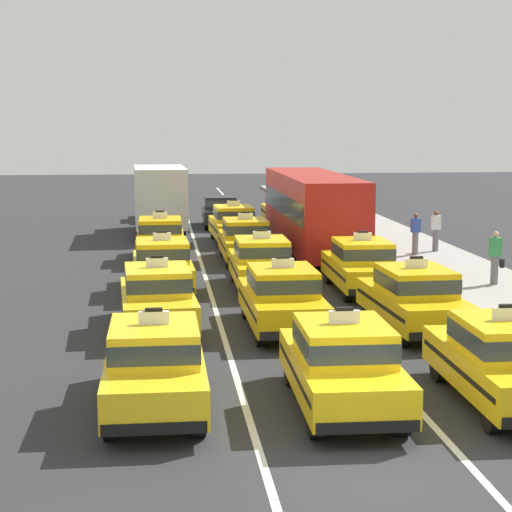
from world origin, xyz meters
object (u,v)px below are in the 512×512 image
taxi_center_nearest (342,363)px  taxi_right_nearest (504,359)px  sedan_center_sixth (220,210)px  taxi_right_fifth (283,210)px  pedestrian_trailing (495,258)px  taxi_center_second (282,297)px  taxi_right_second (414,298)px  taxi_left_nearest (155,364)px  taxi_left_sixth (161,204)px  taxi_center_third (262,262)px  taxi_center_fifth (233,223)px  bus_right_fourth (312,208)px  pedestrian_near_crosswalk (416,234)px  pedestrian_mid_block (436,231)px  taxi_right_third (362,265)px  taxi_left_third (162,264)px  taxi_left_fourth (160,238)px  taxi_center_fourth (245,239)px  taxi_left_second (157,297)px  box_truck_left_fifth (159,198)px

taxi_center_nearest → taxi_right_nearest: 3.08m
sedan_center_sixth → taxi_right_fifth: 3.24m
taxi_right_fifth → pedestrian_trailing: bearing=-76.2°
taxi_center_second → taxi_right_second: size_ratio=0.99×
taxi_left_nearest → taxi_right_second: 8.62m
sedan_center_sixth → taxi_right_fifth: taxi_right_fifth is taller
taxi_left_sixth → taxi_center_third: bearing=-81.6°
taxi_center_nearest → pedestrian_trailing: size_ratio=2.66×
taxi_center_fifth → bus_right_fourth: bus_right_fourth is taller
pedestrian_near_crosswalk → taxi_center_nearest: bearing=-110.5°
pedestrian_trailing → pedestrian_mid_block: bearing=86.9°
taxi_right_third → taxi_left_third: bearing=173.7°
pedestrian_near_crosswalk → pedestrian_mid_block: pedestrian_mid_block is taller
sedan_center_sixth → taxi_right_nearest: size_ratio=0.95×
taxi_left_fourth → taxi_right_third: (6.29, -7.15, 0.00)m
taxi_center_nearest → taxi_right_nearest: size_ratio=1.00×
taxi_center_second → pedestrian_trailing: 9.08m
bus_right_fourth → taxi_right_fifth: (0.06, 9.03, -0.94)m
taxi_center_fourth → taxi_right_third: size_ratio=1.00×
taxi_center_fourth → sedan_center_sixth: 11.59m
taxi_left_third → pedestrian_mid_block: 12.93m
taxi_left_sixth → bus_right_fourth: 14.57m
taxi_center_fourth → bus_right_fourth: 3.91m
taxi_left_second → taxi_center_second: (3.17, -0.42, 0.00)m
taxi_right_nearest → taxi_right_fifth: same height
pedestrian_near_crosswalk → taxi_left_nearest: bearing=-120.1°
taxi_left_third → pedestrian_near_crosswalk: 11.54m
box_truck_left_fifth → taxi_right_nearest: (6.40, -26.35, -0.90)m
taxi_left_sixth → taxi_right_third: same height
taxi_center_second → bus_right_fourth: (3.17, 13.67, 0.94)m
taxi_left_third → taxi_center_third: 3.16m
taxi_center_third → taxi_center_second: bearing=-91.3°
taxi_center_fourth → pedestrian_near_crosswalk: taxi_center_fourth is taller
box_truck_left_fifth → taxi_center_fifth: 4.65m
taxi_left_fourth → pedestrian_trailing: bearing=-33.7°
taxi_center_third → bus_right_fourth: size_ratio=0.41×
taxi_right_nearest → pedestrian_near_crosswalk: taxi_right_nearest is taller
taxi_right_nearest → taxi_right_third: 11.29m
taxi_left_fourth → taxi_center_third: 7.15m
taxi_center_fourth → taxi_right_second: bearing=-74.9°
taxi_left_second → taxi_right_fifth: 23.18m
taxi_right_fifth → pedestrian_trailing: (4.36, -17.74, 0.14)m
taxi_center_second → taxi_right_fifth: (3.24, 22.70, 0.00)m
bus_right_fourth → pedestrian_near_crosswalk: 4.40m
taxi_left_second → taxi_center_fourth: (3.34, 10.93, 0.00)m
taxi_left_sixth → pedestrian_trailing: size_ratio=2.69×
taxi_left_sixth → taxi_center_third: 21.38m
taxi_left_second → taxi_center_second: 3.20m
taxi_left_second → taxi_right_third: 7.82m
taxi_left_sixth → taxi_right_third: bearing=-74.1°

